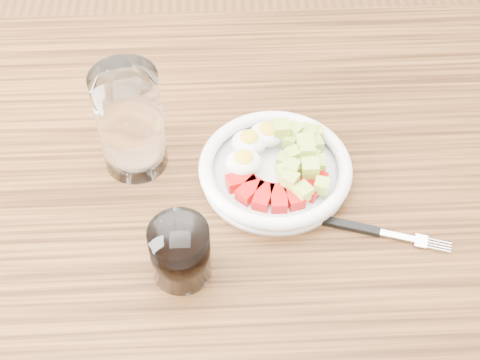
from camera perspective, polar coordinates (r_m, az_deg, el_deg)
name	(u,v)px	position (r m, az deg, el deg)	size (l,w,h in m)	color
dining_table	(247,237)	(1.06, 0.57, -4.89)	(1.50, 0.90, 0.77)	brown
bowl	(275,167)	(0.99, 3.04, 1.13)	(0.23, 0.23, 0.06)	white
fork	(366,229)	(0.96, 10.70, -4.16)	(0.18, 0.07, 0.01)	black
water_glass	(130,122)	(0.98, -9.35, 4.94)	(0.10, 0.10, 0.17)	white
coffee_glass	(180,252)	(0.87, -5.12, -6.17)	(0.08, 0.08, 0.09)	white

